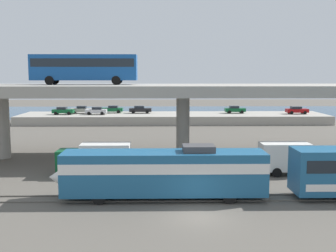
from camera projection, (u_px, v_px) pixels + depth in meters
ground_plane at (199, 216)px, 27.95m from camera, size 260.00×260.00×0.00m
rail_strip_near at (195, 201)px, 31.15m from camera, size 110.00×0.12×0.12m
rail_strip_far at (193, 195)px, 32.67m from camera, size 110.00×0.12×0.12m
train_locomotive at (154, 171)px, 31.59m from camera, size 16.44×3.04×4.18m
highway_overpass at (183, 92)px, 46.86m from camera, size 96.00×11.69×8.32m
transit_bus_on_overpass at (84, 67)px, 47.48m from camera, size 12.00×2.68×3.40m
service_truck_west at (294, 157)px, 39.52m from camera, size 6.80×2.46×3.04m
service_truck_east at (96, 158)px, 39.15m from camera, size 6.80×2.46×3.04m
pier_parking_lot at (173, 118)px, 82.41m from camera, size 59.97×11.63×1.68m
parked_car_0 at (96, 111)px, 80.84m from camera, size 4.11×1.97×1.50m
parked_car_1 at (235, 109)px, 83.71m from camera, size 4.07×1.90×1.50m
parked_car_2 at (81, 110)px, 83.40m from camera, size 4.06×1.93×1.50m
parked_car_3 at (63, 111)px, 80.93m from camera, size 4.07×1.88×1.50m
parked_car_4 at (140, 109)px, 83.72m from camera, size 4.45×1.83×1.50m
parked_car_5 at (112, 109)px, 84.39m from camera, size 4.30×2.00×1.50m
parked_car_6 at (297, 110)px, 82.10m from camera, size 4.26×1.92×1.50m
harbor_water at (170, 112)px, 105.33m from camera, size 140.00×36.00×0.01m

